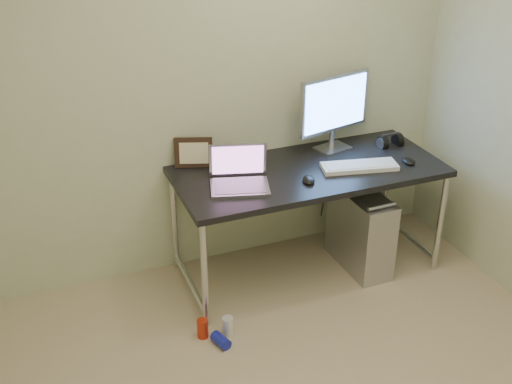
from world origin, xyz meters
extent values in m
cube|color=beige|center=(0.00, 1.75, 1.25)|extent=(3.50, 0.02, 2.50)
cube|color=black|center=(0.64, 1.38, 0.73)|extent=(1.70, 0.75, 0.04)
cylinder|color=silver|center=(-0.17, 1.04, 0.35)|extent=(0.04, 0.04, 0.71)
cylinder|color=silver|center=(-0.17, 1.71, 0.35)|extent=(0.04, 0.04, 0.71)
cylinder|color=silver|center=(1.45, 1.04, 0.35)|extent=(0.04, 0.04, 0.71)
cylinder|color=silver|center=(1.45, 1.71, 0.35)|extent=(0.04, 0.04, 0.71)
cylinder|color=silver|center=(-0.17, 1.38, 0.08)|extent=(0.04, 0.67, 0.04)
cylinder|color=silver|center=(1.45, 1.38, 0.08)|extent=(0.04, 0.67, 0.04)
cube|color=#A8A9AD|center=(0.99, 1.28, 0.27)|extent=(0.24, 0.53, 0.55)
cylinder|color=#A2A1A8|center=(0.99, 1.06, 0.57)|extent=(0.20, 0.03, 0.03)
cylinder|color=#A2A1A8|center=(0.99, 1.50, 0.57)|extent=(0.20, 0.03, 0.03)
cylinder|color=black|center=(0.94, 1.70, 0.40)|extent=(0.01, 0.16, 0.69)
cylinder|color=black|center=(1.03, 1.68, 0.38)|extent=(0.02, 0.11, 0.71)
cylinder|color=red|center=(-0.23, 0.95, 0.06)|extent=(0.07, 0.07, 0.12)
cylinder|color=white|center=(-0.09, 0.91, 0.06)|extent=(0.07, 0.07, 0.12)
cylinder|color=#1A23B3|center=(-0.15, 0.84, 0.03)|extent=(0.10, 0.13, 0.07)
cube|color=#A2A1A8|center=(0.13, 1.28, 0.76)|extent=(0.40, 0.33, 0.02)
cube|color=gray|center=(0.13, 1.28, 0.77)|extent=(0.35, 0.28, 0.00)
cube|color=gray|center=(0.17, 1.41, 0.88)|extent=(0.35, 0.14, 0.22)
cube|color=#7E4A7B|center=(0.17, 1.40, 0.88)|extent=(0.31, 0.12, 0.19)
cube|color=#A2A1A8|center=(0.92, 1.59, 0.76)|extent=(0.25, 0.21, 0.02)
cylinder|color=#A2A1A8|center=(0.92, 1.61, 0.83)|extent=(0.04, 0.04, 0.12)
cube|color=#A2A1A8|center=(0.92, 1.60, 1.08)|extent=(0.54, 0.16, 0.38)
cube|color=#5190FA|center=(0.92, 1.58, 1.08)|extent=(0.49, 0.12, 0.33)
cube|color=white|center=(0.93, 1.26, 0.76)|extent=(0.50, 0.25, 0.03)
ellipsoid|color=black|center=(1.27, 1.23, 0.77)|extent=(0.09, 0.13, 0.04)
ellipsoid|color=black|center=(0.55, 1.21, 0.77)|extent=(0.11, 0.14, 0.04)
cylinder|color=black|center=(1.25, 1.51, 0.78)|extent=(0.04, 0.10, 0.10)
cylinder|color=black|center=(1.37, 1.51, 0.78)|extent=(0.04, 0.10, 0.10)
cube|color=black|center=(1.31, 1.51, 0.83)|extent=(0.13, 0.02, 0.01)
cube|color=black|center=(-0.03, 1.68, 0.85)|extent=(0.25, 0.14, 0.19)
cylinder|color=silver|center=(0.19, 1.68, 0.79)|extent=(0.01, 0.01, 0.09)
cylinder|color=white|center=(0.19, 1.68, 0.84)|extent=(0.04, 0.04, 0.04)
camera|label=1|loc=(-1.02, -1.90, 2.49)|focal=45.00mm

